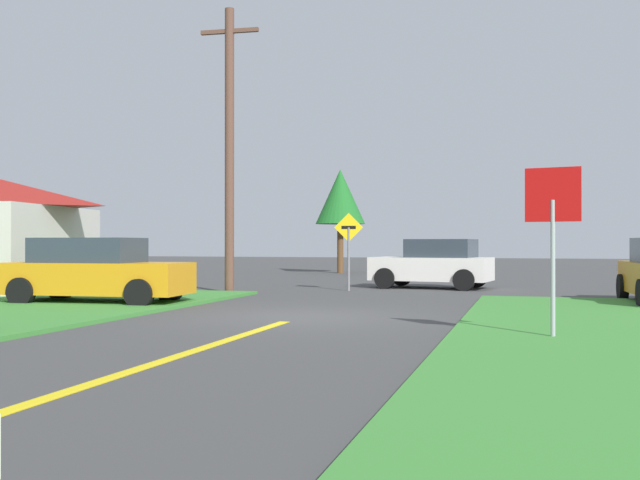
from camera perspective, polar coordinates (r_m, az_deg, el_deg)
ground_plane at (r=14.83m, az=-1.51°, el=-6.01°), size 120.00×120.00×0.00m
lane_stripe_center at (r=7.67m, az=-20.19°, el=-11.40°), size 0.20×14.00×0.01m
stop_sign at (r=11.63m, az=17.68°, el=1.68°), size 0.82×0.17×2.64m
parked_car_near_building at (r=18.62m, az=-17.13°, el=-2.35°), size 4.55×2.14×1.62m
car_approaching_junction at (r=24.41m, az=8.85°, el=-1.86°), size 4.05×2.45×1.62m
utility_pole_mid at (r=22.29m, az=-7.07°, el=7.28°), size 1.80×0.28×8.54m
direction_sign at (r=22.84m, az=2.25°, el=-0.19°), size 0.89×0.20×2.43m
oak_tree_left at (r=36.50m, az=1.59°, el=3.34°), size 2.47×2.47×5.17m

